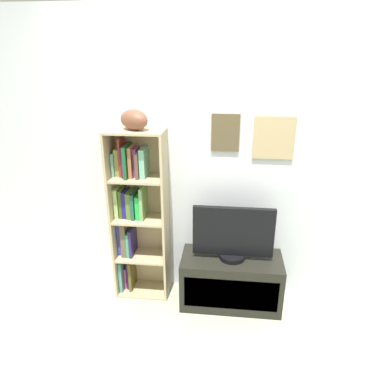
% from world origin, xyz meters
% --- Properties ---
extents(back_wall, '(4.80, 0.08, 2.44)m').
position_xyz_m(back_wall, '(0.00, 1.13, 1.22)').
color(back_wall, silver).
rests_on(back_wall, ground).
extents(bookshelf, '(0.47, 0.27, 1.52)m').
position_xyz_m(bookshelf, '(-0.67, 0.99, 0.79)').
color(bookshelf, tan).
rests_on(bookshelf, ground).
extents(football, '(0.30, 0.27, 0.16)m').
position_xyz_m(football, '(-0.62, 0.96, 1.60)').
color(football, brown).
rests_on(football, bookshelf).
extents(tv_stand, '(0.86, 0.40, 0.45)m').
position_xyz_m(tv_stand, '(0.19, 0.89, 0.23)').
color(tv_stand, black).
rests_on(tv_stand, ground).
extents(television, '(0.67, 0.22, 0.47)m').
position_xyz_m(television, '(0.19, 0.90, 0.68)').
color(television, black).
rests_on(television, tv_stand).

